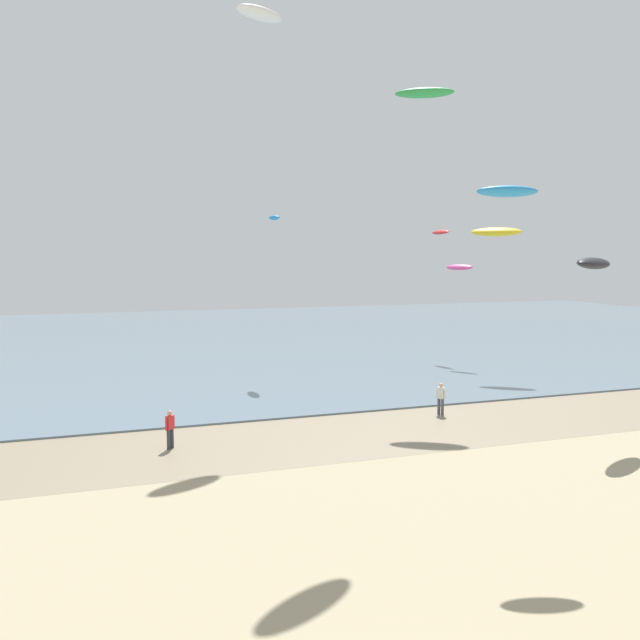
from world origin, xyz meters
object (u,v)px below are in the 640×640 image
Objects in this scene: person_nearest_camera at (441,398)px; kite_aloft_0 at (259,14)px; kite_aloft_2 at (425,93)px; kite_aloft_4 at (459,267)px; kite_aloft_10 at (441,232)px; person_mid_beach at (170,428)px; kite_aloft_7 at (274,218)px; kite_aloft_1 at (507,191)px; kite_aloft_3 at (496,232)px; kite_aloft_6 at (594,263)px.

person_nearest_camera is 0.55× the size of kite_aloft_0.
kite_aloft_2 is 16.01m from kite_aloft_4.
kite_aloft_10 is (0.62, 4.15, 2.85)m from kite_aloft_4.
person_mid_beach is 24.68m from kite_aloft_2.
person_nearest_camera is at bearing 22.13° from kite_aloft_7.
kite_aloft_7 is at bearing 107.93° from kite_aloft_1.
kite_aloft_0 is 10.59m from kite_aloft_2.
kite_aloft_0 is 1.56× the size of kite_aloft_7.
kite_aloft_4 is at bearing 130.57° from kite_aloft_3.
kite_aloft_10 is at bearing -94.65° from kite_aloft_2.
kite_aloft_3 is at bearing -13.11° from kite_aloft_10.
kite_aloft_0 reaches higher than kite_aloft_1.
kite_aloft_3 is (14.46, 22.00, -0.41)m from kite_aloft_1.
kite_aloft_10 is (0.28, 8.48, 0.26)m from kite_aloft_3.
kite_aloft_10 reaches higher than kite_aloft_4.
person_nearest_camera is 17.10m from kite_aloft_3.
kite_aloft_4 is at bearing 0.54° from kite_aloft_0.
person_mid_beach is at bearing -61.81° from kite_aloft_10.
kite_aloft_1 is at bearing -102.41° from kite_aloft_0.
kite_aloft_1 is 0.63× the size of kite_aloft_6.
kite_aloft_7 is (-5.24, 14.25, 10.18)m from person_nearest_camera.
person_nearest_camera is 18.28m from kite_aloft_7.
kite_aloft_10 reaches higher than kite_aloft_3.
kite_aloft_7 is at bearing -123.69° from kite_aloft_4.
person_nearest_camera is 23.42m from kite_aloft_10.
person_mid_beach is 33.44m from kite_aloft_10.
person_nearest_camera is 0.83× the size of kite_aloft_1.
kite_aloft_0 is 22.05m from kite_aloft_3.
person_mid_beach is 20.89m from kite_aloft_6.
kite_aloft_2 is 1.73× the size of kite_aloft_10.
kite_aloft_0 is at bearing -99.75° from kite_aloft_4.
person_mid_beach is 20.97m from kite_aloft_7.
kite_aloft_4 is (24.14, 16.21, 6.66)m from person_mid_beach.
kite_aloft_7 is at bearing 110.20° from person_nearest_camera.
person_nearest_camera is 14.47m from person_mid_beach.
person_mid_beach is 0.84× the size of kite_aloft_10.
person_nearest_camera is at bearing 85.64° from kite_aloft_1.
kite_aloft_2 is at bearing -44.66° from kite_aloft_10.
kite_aloft_6 is (-5.24, -15.73, -2.06)m from kite_aloft_3.
kite_aloft_2 is (16.11, 7.26, 17.23)m from person_mid_beach.
person_mid_beach is at bearing -152.99° from kite_aloft_0.
kite_aloft_4 is (17.98, 8.45, -14.13)m from kite_aloft_0.
kite_aloft_10 is (14.74, 30.47, -0.15)m from kite_aloft_1.
kite_aloft_0 is at bearing -131.31° from kite_aloft_3.
kite_aloft_0 reaches higher than kite_aloft_7.
kite_aloft_7 reaches higher than kite_aloft_1.
kite_aloft_1 is at bearing -37.05° from kite_aloft_10.
person_mid_beach is at bearing 150.72° from kite_aloft_1.
kite_aloft_4 is 1.10× the size of kite_aloft_7.
kite_aloft_7 reaches higher than kite_aloft_10.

